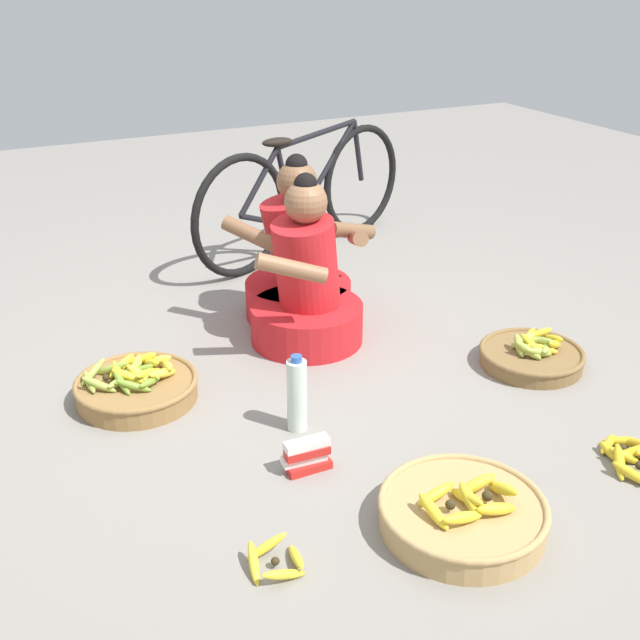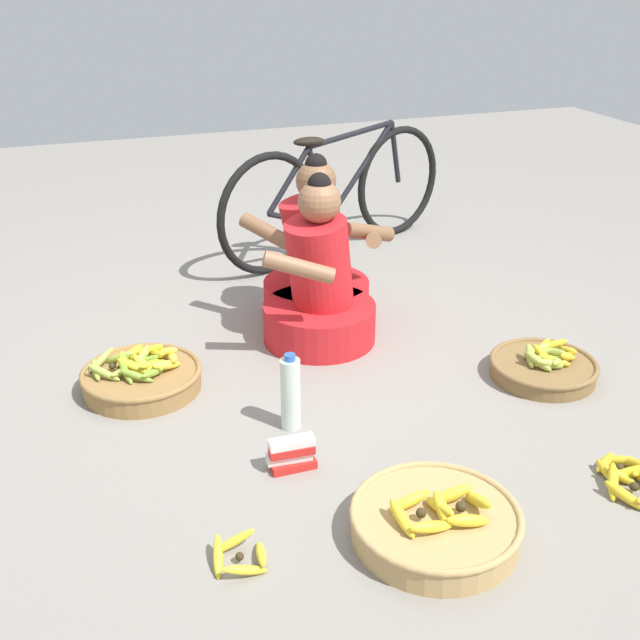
# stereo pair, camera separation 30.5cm
# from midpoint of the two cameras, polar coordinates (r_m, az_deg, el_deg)

# --- Properties ---
(ground_plane) EXTENTS (10.00, 10.00, 0.00)m
(ground_plane) POSITION_cam_midpoint_polar(r_m,az_deg,el_deg) (3.38, 1.44, -4.08)
(ground_plane) COLOR gray
(vendor_woman_front) EXTENTS (0.68, 0.54, 0.79)m
(vendor_woman_front) POSITION_cam_midpoint_polar(r_m,az_deg,el_deg) (3.57, 2.44, 2.15)
(vendor_woman_front) COLOR red
(vendor_woman_front) RESTS_ON ground
(vendor_woman_behind) EXTENTS (0.72, 0.54, 0.81)m
(vendor_woman_behind) POSITION_cam_midpoint_polar(r_m,az_deg,el_deg) (3.83, 2.02, 3.87)
(vendor_woman_behind) COLOR red
(vendor_woman_behind) RESTS_ON ground
(bicycle_leaning) EXTENTS (1.60, 0.66, 0.73)m
(bicycle_leaning) POSITION_cam_midpoint_polar(r_m,az_deg,el_deg) (4.66, 3.17, 9.06)
(bicycle_leaning) COLOR black
(bicycle_leaning) RESTS_ON ground
(banana_basket_near_bicycle) EXTENTS (0.46, 0.46, 0.14)m
(banana_basket_near_bicycle) POSITION_cam_midpoint_polar(r_m,az_deg,el_deg) (3.52, 18.32, -3.28)
(banana_basket_near_bicycle) COLOR brown
(banana_basket_near_bicycle) RESTS_ON ground
(banana_basket_back_right) EXTENTS (0.53, 0.53, 0.17)m
(banana_basket_back_right) POSITION_cam_midpoint_polar(r_m,az_deg,el_deg) (2.54, 11.90, -14.24)
(banana_basket_back_right) COLOR tan
(banana_basket_back_right) RESTS_ON ground
(banana_basket_near_vendor) EXTENTS (0.50, 0.50, 0.17)m
(banana_basket_near_vendor) POSITION_cam_midpoint_polar(r_m,az_deg,el_deg) (3.30, -10.24, -4.08)
(banana_basket_near_vendor) COLOR olive
(banana_basket_near_vendor) RESTS_ON ground
(loose_bananas_front_right) EXTENTS (0.18, 0.17, 0.08)m
(loose_bananas_front_right) POSITION_cam_midpoint_polar(r_m,az_deg,el_deg) (2.43, -2.13, -16.78)
(loose_bananas_front_right) COLOR yellow
(loose_bananas_front_right) RESTS_ON ground
(loose_bananas_mid_left) EXTENTS (0.23, 0.30, 0.10)m
(loose_bananas_mid_left) POSITION_cam_midpoint_polar(r_m,az_deg,el_deg) (2.97, 24.18, -10.42)
(loose_bananas_mid_left) COLOR gold
(loose_bananas_mid_left) RESTS_ON ground
(water_bottle) EXTENTS (0.08, 0.08, 0.31)m
(water_bottle) POSITION_cam_midpoint_polar(r_m,az_deg,el_deg) (2.95, 0.81, -5.41)
(water_bottle) COLOR silver
(water_bottle) RESTS_ON ground
(packet_carton_stack) EXTENTS (0.17, 0.07, 0.12)m
(packet_carton_stack) POSITION_cam_midpoint_polar(r_m,az_deg,el_deg) (2.78, 1.11, -9.76)
(packet_carton_stack) COLOR red
(packet_carton_stack) RESTS_ON ground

